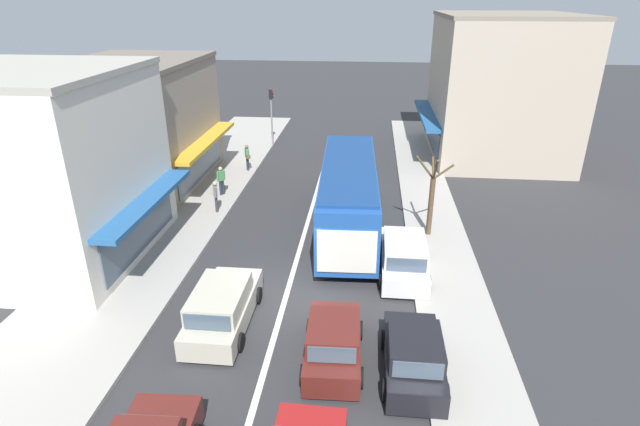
% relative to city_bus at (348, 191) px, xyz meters
% --- Properties ---
extents(ground_plane, '(140.00, 140.00, 0.00)m').
position_rel_city_bus_xyz_m(ground_plane, '(-2.01, -5.90, -1.88)').
color(ground_plane, '#2D2D30').
extents(lane_centre_line, '(0.20, 28.00, 0.01)m').
position_rel_city_bus_xyz_m(lane_centre_line, '(-2.01, -1.90, -1.88)').
color(lane_centre_line, silver).
rests_on(lane_centre_line, ground).
extents(sidewalk_left, '(5.20, 44.00, 0.14)m').
position_rel_city_bus_xyz_m(sidewalk_left, '(-8.81, 0.10, -1.81)').
color(sidewalk_left, '#A39E96').
rests_on(sidewalk_left, ground).
extents(kerb_right, '(2.80, 44.00, 0.12)m').
position_rel_city_bus_xyz_m(kerb_right, '(4.19, 0.10, -1.82)').
color(kerb_right, '#A39E96').
rests_on(kerb_right, ground).
extents(shopfront_corner_near, '(8.48, 8.06, 7.92)m').
position_rel_city_bus_xyz_m(shopfront_corner_near, '(-12.19, -4.04, 2.07)').
color(shopfront_corner_near, silver).
rests_on(shopfront_corner_near, ground).
extents(shopfront_mid_block, '(7.74, 9.30, 7.17)m').
position_rel_city_bus_xyz_m(shopfront_mid_block, '(-12.19, 4.96, 1.70)').
color(shopfront_mid_block, gray).
rests_on(shopfront_mid_block, ground).
extents(building_right_far, '(9.44, 10.42, 9.29)m').
position_rel_city_bus_xyz_m(building_right_far, '(9.47, 13.10, 2.76)').
color(building_right_far, '#B2A38E').
rests_on(building_right_far, ground).
extents(city_bus, '(3.03, 10.94, 3.23)m').
position_rel_city_bus_xyz_m(city_bus, '(0.00, 0.00, 0.00)').
color(city_bus, '#1E4C99').
rests_on(city_bus, ground).
extents(wagon_behind_bus_near, '(1.95, 4.50, 1.58)m').
position_rel_city_bus_xyz_m(wagon_behind_bus_near, '(-3.84, -8.23, -1.14)').
color(wagon_behind_bus_near, '#B7B29E').
rests_on(wagon_behind_bus_near, ground).
extents(hatchback_adjacent_lane_trail, '(1.91, 3.75, 1.54)m').
position_rel_city_bus_xyz_m(hatchback_adjacent_lane_trail, '(0.03, -9.69, -1.17)').
color(hatchback_adjacent_lane_trail, '#561E19').
rests_on(hatchback_adjacent_lane_trail, ground).
extents(parked_hatchback_kerb_front, '(1.83, 3.70, 1.54)m').
position_rel_city_bus_xyz_m(parked_hatchback_kerb_front, '(2.42, -10.08, -1.17)').
color(parked_hatchback_kerb_front, black).
rests_on(parked_hatchback_kerb_front, ground).
extents(parked_wagon_kerb_second, '(1.96, 4.51, 1.58)m').
position_rel_city_bus_xyz_m(parked_wagon_kerb_second, '(2.45, -4.07, -1.14)').
color(parked_wagon_kerb_second, silver).
rests_on(parked_wagon_kerb_second, ground).
extents(traffic_light_downstreet, '(0.33, 0.24, 4.20)m').
position_rel_city_bus_xyz_m(traffic_light_downstreet, '(-6.24, 13.49, 0.97)').
color(traffic_light_downstreet, gray).
rests_on(traffic_light_downstreet, ground).
extents(street_tree_right, '(1.73, 1.85, 4.03)m').
position_rel_city_bus_xyz_m(street_tree_right, '(3.80, -0.57, -0.01)').
color(street_tree_right, brown).
rests_on(street_tree_right, ground).
extents(pedestrian_with_handbag_near, '(0.45, 0.63, 1.63)m').
position_rel_city_bus_xyz_m(pedestrian_with_handbag_near, '(-6.71, 7.57, -0.81)').
color(pedestrian_with_handbag_near, '#232838').
rests_on(pedestrian_with_handbag_near, sidewalk_left).
extents(pedestrian_browsing_midblock, '(0.38, 0.49, 1.63)m').
position_rel_city_bus_xyz_m(pedestrian_browsing_midblock, '(-7.17, 3.27, -0.81)').
color(pedestrian_browsing_midblock, '#232838').
rests_on(pedestrian_browsing_midblock, sidewalk_left).
extents(pedestrian_far_walker, '(0.32, 0.55, 1.63)m').
position_rel_city_bus_xyz_m(pedestrian_far_walker, '(-6.80, 0.98, -0.81)').
color(pedestrian_far_walker, '#333338').
rests_on(pedestrian_far_walker, sidewalk_left).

